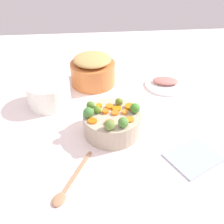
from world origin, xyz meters
TOP-DOWN VIEW (x-y plane):
  - tabletop at (0.00, 0.00)m, footprint 2.40×2.40m
  - serving_bowl_carrots at (-0.04, 0.01)m, footprint 0.24×0.24m
  - metal_pot at (-0.10, 0.43)m, footprint 0.24×0.24m
  - stuffing_mound at (-0.10, 0.43)m, footprint 0.20×0.20m
  - carrot_slice_0 at (-0.09, 0.06)m, footprint 0.03×0.03m
  - carrot_slice_1 at (-0.02, 0.01)m, footprint 0.04×0.04m
  - carrot_slice_2 at (0.04, 0.05)m, footprint 0.06×0.06m
  - carrot_slice_3 at (-0.05, -0.05)m, footprint 0.05×0.05m
  - carrot_slice_4 at (-0.06, 0.02)m, footprint 0.04×0.04m
  - carrot_slice_5 at (-0.04, 0.05)m, footprint 0.04×0.04m
  - carrot_slice_6 at (0.03, -0.04)m, footprint 0.05×0.05m
  - carrot_slice_7 at (0.02, 0.01)m, footprint 0.03×0.03m
  - carrot_slice_8 at (-0.01, 0.04)m, footprint 0.05×0.05m
  - carrot_slice_9 at (-0.12, -0.03)m, footprint 0.05×0.05m
  - brussels_sprout_0 at (-0.00, 0.07)m, footprint 0.03×0.03m
  - brussels_sprout_1 at (-0.00, -0.07)m, footprint 0.04×0.04m
  - brussels_sprout_2 at (-0.09, 0.02)m, footprint 0.03×0.03m
  - brussels_sprout_3 at (0.06, 0.01)m, footprint 0.04×0.04m
  - brussels_sprout_4 at (-0.12, 0.06)m, footprint 0.03×0.03m
  - brussels_sprout_5 at (-0.05, -0.08)m, footprint 0.04×0.04m
  - brussels_sprout_6 at (-0.13, 0.00)m, footprint 0.04×0.04m
  - wooden_spoon at (-0.21, -0.27)m, footprint 0.14×0.24m
  - casserole_dish at (-0.32, 0.25)m, footprint 0.21×0.21m
  - ham_plate at (0.29, 0.36)m, footprint 0.23×0.23m
  - ham_slice_main at (0.29, 0.37)m, footprint 0.15×0.11m
  - dish_towel at (0.26, -0.17)m, footprint 0.24×0.22m

SIDE VIEW (x-z plane):
  - tabletop at x=0.00m, z-range 0.00..0.02m
  - dish_towel at x=0.26m, z-range 0.02..0.03m
  - wooden_spoon at x=-0.21m, z-range 0.02..0.03m
  - ham_plate at x=0.29m, z-range 0.02..0.03m
  - ham_slice_main at x=0.29m, z-range 0.03..0.06m
  - serving_bowl_carrots at x=-0.04m, z-range 0.02..0.11m
  - casserole_dish at x=-0.32m, z-range 0.02..0.14m
  - metal_pot at x=-0.10m, z-range 0.02..0.14m
  - carrot_slice_9 at x=-0.12m, z-range 0.11..0.12m
  - carrot_slice_6 at x=0.03m, z-range 0.11..0.12m
  - carrot_slice_8 at x=-0.01m, z-range 0.11..0.12m
  - carrot_slice_1 at x=-0.02m, z-range 0.11..0.12m
  - carrot_slice_3 at x=-0.05m, z-range 0.11..0.12m
  - carrot_slice_7 at x=0.02m, z-range 0.11..0.13m
  - carrot_slice_0 at x=-0.09m, z-range 0.11..0.13m
  - carrot_slice_4 at x=-0.06m, z-range 0.11..0.13m
  - carrot_slice_5 at x=-0.04m, z-range 0.11..0.13m
  - carrot_slice_2 at x=0.04m, z-range 0.11..0.13m
  - brussels_sprout_2 at x=-0.09m, z-range 0.11..0.15m
  - brussels_sprout_0 at x=0.00m, z-range 0.11..0.15m
  - brussels_sprout_4 at x=-0.12m, z-range 0.11..0.15m
  - brussels_sprout_5 at x=-0.05m, z-range 0.11..0.15m
  - brussels_sprout_1 at x=0.00m, z-range 0.11..0.16m
  - brussels_sprout_3 at x=0.06m, z-range 0.11..0.16m
  - brussels_sprout_6 at x=-0.13m, z-range 0.11..0.16m
  - stuffing_mound at x=-0.10m, z-range 0.14..0.18m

